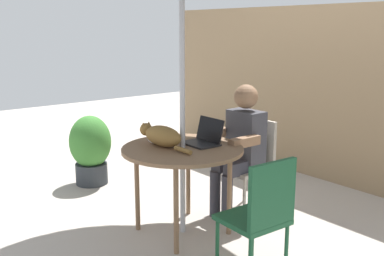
{
  "coord_description": "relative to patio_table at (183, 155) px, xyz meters",
  "views": [
    {
      "loc": [
        2.89,
        -2.22,
        1.71
      ],
      "look_at": [
        0.0,
        0.1,
        0.9
      ],
      "focal_mm": 42.83,
      "sensor_mm": 36.0,
      "label": 1
    }
  ],
  "objects": [
    {
      "name": "ground_plane",
      "position": [
        0.0,
        0.0,
        -0.68
      ],
      "size": [
        14.0,
        14.0,
        0.0
      ],
      "primitive_type": "plane",
      "color": "#ADA399"
    },
    {
      "name": "fence_back",
      "position": [
        0.0,
        2.13,
        0.3
      ],
      "size": [
        5.42,
        0.08,
        1.96
      ],
      "primitive_type": "cube",
      "color": "#937756",
      "rests_on": "ground"
    },
    {
      "name": "patio_table",
      "position": [
        0.0,
        0.0,
        0.0
      ],
      "size": [
        1.01,
        1.01,
        0.75
      ],
      "color": "brown",
      "rests_on": "ground"
    },
    {
      "name": "chair_occupied",
      "position": [
        0.0,
        0.82,
        -0.18
      ],
      "size": [
        0.4,
        0.4,
        0.87
      ],
      "color": "#B2A899",
      "rests_on": "ground"
    },
    {
      "name": "chair_empty",
      "position": [
        0.93,
        -0.05,
        -0.18
      ],
      "size": [
        0.42,
        0.42,
        0.87
      ],
      "color": "#194C2D",
      "rests_on": "ground"
    },
    {
      "name": "person_seated",
      "position": [
        -0.0,
        0.67,
        -0.0
      ],
      "size": [
        0.48,
        0.48,
        1.21
      ],
      "color": "#3F3F47",
      "rests_on": "ground"
    },
    {
      "name": "laptop",
      "position": [
        0.02,
        0.23,
        0.13
      ],
      "size": [
        0.3,
        0.26,
        0.21
      ],
      "color": "black",
      "rests_on": "patio_table"
    },
    {
      "name": "cat",
      "position": [
        -0.16,
        -0.1,
        0.15
      ],
      "size": [
        0.65,
        0.22,
        0.17
      ],
      "color": "olive",
      "rests_on": "patio_table"
    },
    {
      "name": "potted_plant_near_fence",
      "position": [
        -1.62,
        -0.04,
        -0.27
      ],
      "size": [
        0.46,
        0.46,
        0.77
      ],
      "color": "#33383D",
      "rests_on": "ground"
    }
  ]
}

